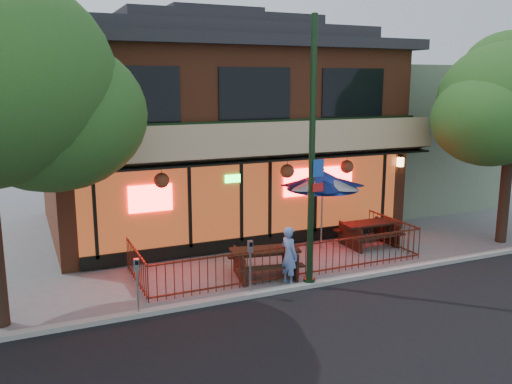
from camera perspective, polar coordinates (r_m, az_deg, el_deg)
ground at (r=15.13m, az=4.86°, el=-9.27°), size 80.00×80.00×0.00m
curb at (r=14.70m, az=5.81°, el=-9.67°), size 80.00×0.25×0.12m
restaurant_building at (r=20.69m, az=-4.56°, el=8.07°), size 12.96×9.49×8.05m
neighbor_building at (r=25.69m, az=14.40°, el=5.90°), size 6.00×7.00×6.00m
patio_fence at (r=15.33m, az=3.99°, el=-6.46°), size 8.44×2.62×1.00m
street_light at (r=13.97m, az=5.88°, el=2.36°), size 0.43×0.32×7.00m
picnic_table_left at (r=15.19m, az=0.94°, el=-7.01°), size 2.10×1.75×0.80m
picnic_table_right at (r=18.39m, az=11.81°, el=-3.96°), size 1.89×1.46×0.80m
patio_umbrella at (r=17.51m, az=7.02°, el=1.28°), size 2.33×2.33×2.66m
pedestrian at (r=14.64m, az=3.50°, el=-6.67°), size 0.50×0.65×1.59m
parking_meter_near at (r=13.74m, az=-0.61°, el=-7.03°), size 0.15×0.13×1.46m
parking_meter_far at (r=12.88m, az=-12.42°, el=-8.79°), size 0.14×0.13×1.40m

